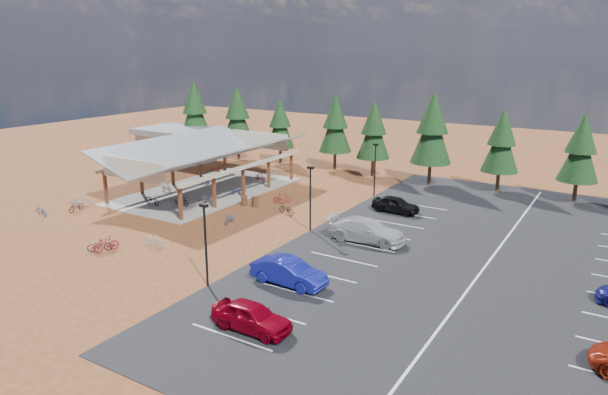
{
  "coord_description": "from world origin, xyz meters",
  "views": [
    {
      "loc": [
        25.57,
        -32.49,
        13.79
      ],
      "look_at": [
        4.03,
        2.65,
        2.41
      ],
      "focal_mm": 32.0,
      "sensor_mm": 36.0,
      "label": 1
    }
  ],
  "objects_px": {
    "bike_pavilion": "(205,154)",
    "car_1": "(289,272)",
    "trash_bin_1": "(244,200)",
    "bike_7": "(260,177)",
    "lamp_post_0": "(205,239)",
    "bike_13": "(154,242)",
    "lamp_post_2": "(375,166)",
    "bike_0": "(152,199)",
    "bike_11": "(106,244)",
    "bike_14": "(230,219)",
    "outbuilding": "(181,143)",
    "bike_4": "(182,201)",
    "bike_15": "(282,198)",
    "bike_1": "(166,187)",
    "bike_9": "(80,200)",
    "bike_3": "(220,170)",
    "bike_6": "(237,191)",
    "lamp_post_1": "(310,194)",
    "bike_2": "(205,180)",
    "bike_16": "(286,209)",
    "car_3": "(367,230)",
    "bike_10": "(41,211)",
    "bike_8": "(76,206)",
    "trash_bin_0": "(255,202)",
    "bike_12": "(100,245)",
    "bike_5": "(201,197)",
    "car_4": "(396,204)",
    "car_0": "(252,316)"
  },
  "relations": [
    {
      "from": "lamp_post_1",
      "to": "bike_5",
      "type": "height_order",
      "value": "lamp_post_1"
    },
    {
      "from": "bike_9",
      "to": "bike_11",
      "type": "xyz_separation_m",
      "value": [
        11.34,
        -6.34,
        -0.0
      ]
    },
    {
      "from": "bike_8",
      "to": "bike_1",
      "type": "bearing_deg",
      "value": 65.67
    },
    {
      "from": "bike_11",
      "to": "car_3",
      "type": "distance_m",
      "value": 18.64
    },
    {
      "from": "bike_2",
      "to": "bike_7",
      "type": "xyz_separation_m",
      "value": [
        4.2,
        4.03,
        0.05
      ]
    },
    {
      "from": "bike_0",
      "to": "car_0",
      "type": "xyz_separation_m",
      "value": [
        21.2,
        -13.36,
        0.18
      ]
    },
    {
      "from": "lamp_post_1",
      "to": "bike_8",
      "type": "xyz_separation_m",
      "value": [
        -20.15,
        -6.21,
        -2.53
      ]
    },
    {
      "from": "trash_bin_1",
      "to": "bike_7",
      "type": "distance_m",
      "value": 8.98
    },
    {
      "from": "bike_1",
      "to": "car_1",
      "type": "relative_size",
      "value": 0.34
    },
    {
      "from": "lamp_post_1",
      "to": "bike_2",
      "type": "distance_m",
      "value": 18.57
    },
    {
      "from": "lamp_post_0",
      "to": "bike_12",
      "type": "height_order",
      "value": "lamp_post_0"
    },
    {
      "from": "outbuilding",
      "to": "bike_15",
      "type": "distance_m",
      "value": 25.25
    },
    {
      "from": "bike_4",
      "to": "trash_bin_0",
      "type": "bearing_deg",
      "value": -51.16
    },
    {
      "from": "lamp_post_1",
      "to": "bike_11",
      "type": "bearing_deg",
      "value": -131.45
    },
    {
      "from": "bike_14",
      "to": "bike_10",
      "type": "bearing_deg",
      "value": -167.19
    },
    {
      "from": "outbuilding",
      "to": "bike_4",
      "type": "relative_size",
      "value": 6.18
    },
    {
      "from": "lamp_post_0",
      "to": "lamp_post_2",
      "type": "height_order",
      "value": "same"
    },
    {
      "from": "trash_bin_1",
      "to": "bike_15",
      "type": "distance_m",
      "value": 3.5
    },
    {
      "from": "trash_bin_0",
      "to": "bike_14",
      "type": "bearing_deg",
      "value": -77.03
    },
    {
      "from": "outbuilding",
      "to": "bike_4",
      "type": "xyz_separation_m",
      "value": [
        15.69,
        -16.3,
        -1.46
      ]
    },
    {
      "from": "bike_3",
      "to": "bike_16",
      "type": "bearing_deg",
      "value": -116.72
    },
    {
      "from": "bike_9",
      "to": "bike_11",
      "type": "relative_size",
      "value": 1.01
    },
    {
      "from": "bike_7",
      "to": "bike_14",
      "type": "height_order",
      "value": "bike_7"
    },
    {
      "from": "outbuilding",
      "to": "car_0",
      "type": "height_order",
      "value": "outbuilding"
    },
    {
      "from": "outbuilding",
      "to": "bike_0",
      "type": "relative_size",
      "value": 5.85
    },
    {
      "from": "trash_bin_0",
      "to": "bike_10",
      "type": "relative_size",
      "value": 0.55
    },
    {
      "from": "bike_0",
      "to": "bike_11",
      "type": "height_order",
      "value": "bike_0"
    },
    {
      "from": "bike_6",
      "to": "car_3",
      "type": "relative_size",
      "value": 0.28
    },
    {
      "from": "bike_12",
      "to": "car_3",
      "type": "relative_size",
      "value": 0.29
    },
    {
      "from": "bike_6",
      "to": "bike_10",
      "type": "xyz_separation_m",
      "value": [
        -10.29,
        -13.72,
        -0.09
      ]
    },
    {
      "from": "bike_5",
      "to": "car_1",
      "type": "relative_size",
      "value": 0.31
    },
    {
      "from": "lamp_post_0",
      "to": "bike_13",
      "type": "xyz_separation_m",
      "value": [
        -7.65,
        3.01,
        -2.53
      ]
    },
    {
      "from": "bike_12",
      "to": "bike_15",
      "type": "height_order",
      "value": "bike_15"
    },
    {
      "from": "bike_3",
      "to": "bike_15",
      "type": "xyz_separation_m",
      "value": [
        12.17,
        -5.67,
        -0.13
      ]
    },
    {
      "from": "bike_3",
      "to": "bike_6",
      "type": "height_order",
      "value": "bike_3"
    },
    {
      "from": "bike_6",
      "to": "car_3",
      "type": "distance_m",
      "value": 16.97
    },
    {
      "from": "outbuilding",
      "to": "bike_6",
      "type": "bearing_deg",
      "value": -31.59
    },
    {
      "from": "bike_13",
      "to": "bike_15",
      "type": "relative_size",
      "value": 0.88
    },
    {
      "from": "bike_11",
      "to": "bike_13",
      "type": "distance_m",
      "value": 3.27
    },
    {
      "from": "bike_pavilion",
      "to": "car_1",
      "type": "relative_size",
      "value": 4.08
    },
    {
      "from": "car_3",
      "to": "bike_13",
      "type": "bearing_deg",
      "value": 123.25
    },
    {
      "from": "bike_7",
      "to": "car_4",
      "type": "distance_m",
      "value": 16.92
    },
    {
      "from": "bike_16",
      "to": "car_4",
      "type": "height_order",
      "value": "car_4"
    },
    {
      "from": "bike_15",
      "to": "bike_1",
      "type": "bearing_deg",
      "value": 68.78
    },
    {
      "from": "bike_2",
      "to": "bike_4",
      "type": "bearing_deg",
      "value": -135.34
    },
    {
      "from": "trash_bin_1",
      "to": "bike_9",
      "type": "distance_m",
      "value": 14.83
    },
    {
      "from": "bike_2",
      "to": "bike_14",
      "type": "bearing_deg",
      "value": -112.63
    },
    {
      "from": "bike_14",
      "to": "bike_pavilion",
      "type": "bearing_deg",
      "value": 130.0
    },
    {
      "from": "lamp_post_1",
      "to": "bike_16",
      "type": "relative_size",
      "value": 2.92
    },
    {
      "from": "bike_4",
      "to": "bike_pavilion",
      "type": "bearing_deg",
      "value": 24.98
    }
  ]
}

